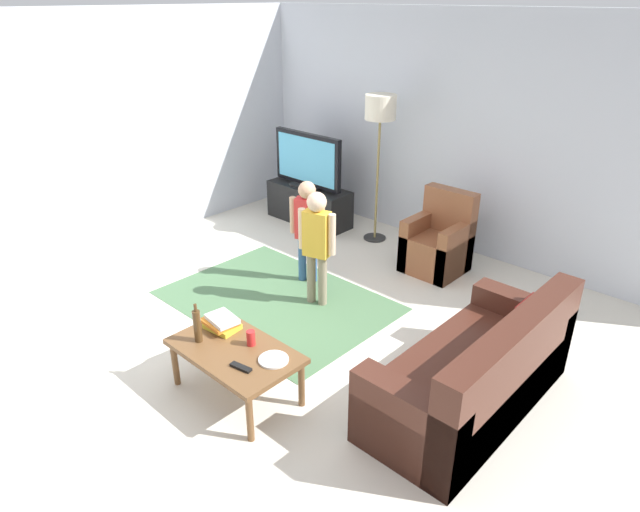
{
  "coord_description": "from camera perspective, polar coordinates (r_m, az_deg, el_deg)",
  "views": [
    {
      "loc": [
        3.11,
        -2.71,
        2.81
      ],
      "look_at": [
        0.0,
        0.6,
        0.65
      ],
      "focal_mm": 31.03,
      "sensor_mm": 36.0,
      "label": 1
    }
  ],
  "objects": [
    {
      "name": "ground",
      "position": [
        5.0,
        -4.77,
        -8.92
      ],
      "size": [
        7.8,
        7.8,
        0.0
      ],
      "primitive_type": "plane",
      "color": "beige"
    },
    {
      "name": "wall_back",
      "position": [
        6.67,
        14.58,
        11.98
      ],
      "size": [
        6.0,
        0.12,
        2.7
      ],
      "primitive_type": "cube",
      "color": "silver",
      "rests_on": "ground"
    },
    {
      "name": "wall_left",
      "position": [
        6.84,
        -22.77,
        11.18
      ],
      "size": [
        0.12,
        6.0,
        2.7
      ],
      "primitive_type": "cube",
      "color": "silver",
      "rests_on": "ground"
    },
    {
      "name": "area_rug",
      "position": [
        5.63,
        -4.43,
        -4.58
      ],
      "size": [
        2.2,
        1.6,
        0.01
      ],
      "primitive_type": "cube",
      "color": "#4C724C",
      "rests_on": "ground"
    },
    {
      "name": "tv_stand",
      "position": [
        7.47,
        -1.13,
        5.33
      ],
      "size": [
        1.2,
        0.44,
        0.5
      ],
      "color": "black",
      "rests_on": "ground"
    },
    {
      "name": "tv",
      "position": [
        7.27,
        -1.29,
        9.77
      ],
      "size": [
        1.1,
        0.28,
        0.71
      ],
      "color": "black",
      "rests_on": "tv_stand"
    },
    {
      "name": "couch",
      "position": [
        4.27,
        16.15,
        -11.93
      ],
      "size": [
        0.8,
        1.8,
        0.86
      ],
      "color": "#472319",
      "rests_on": "ground"
    },
    {
      "name": "armchair",
      "position": [
        6.26,
        12.18,
        1.17
      ],
      "size": [
        0.6,
        0.6,
        0.9
      ],
      "color": "brown",
      "rests_on": "ground"
    },
    {
      "name": "floor_lamp",
      "position": [
        6.59,
        6.24,
        14.21
      ],
      "size": [
        0.36,
        0.36,
        1.78
      ],
      "color": "#262626",
      "rests_on": "ground"
    },
    {
      "name": "child_near_tv",
      "position": [
        5.72,
        -1.32,
        3.45
      ],
      "size": [
        0.34,
        0.23,
        1.12
      ],
      "color": "#33598C",
      "rests_on": "ground"
    },
    {
      "name": "child_center",
      "position": [
        5.26,
        -0.33,
        1.8
      ],
      "size": [
        0.38,
        0.2,
        1.17
      ],
      "color": "gray",
      "rests_on": "ground"
    },
    {
      "name": "coffee_table",
      "position": [
        4.25,
        -8.75,
        -9.98
      ],
      "size": [
        1.0,
        0.6,
        0.42
      ],
      "color": "brown",
      "rests_on": "ground"
    },
    {
      "name": "book_stack",
      "position": [
        4.45,
        -10.11,
        -6.78
      ],
      "size": [
        0.3,
        0.23,
        0.1
      ],
      "color": "yellow",
      "rests_on": "coffee_table"
    },
    {
      "name": "bottle",
      "position": [
        4.28,
        -12.54,
        -7.02
      ],
      "size": [
        0.06,
        0.06,
        0.32
      ],
      "color": "#4C3319",
      "rests_on": "coffee_table"
    },
    {
      "name": "tv_remote",
      "position": [
        4.01,
        -8.16,
        -11.29
      ],
      "size": [
        0.18,
        0.08,
        0.02
      ],
      "primitive_type": "cube",
      "rotation": [
        0.0,
        0.0,
        0.19
      ],
      "color": "black",
      "rests_on": "coffee_table"
    },
    {
      "name": "soda_can",
      "position": [
        4.21,
        -7.14,
        -8.39
      ],
      "size": [
        0.07,
        0.07,
        0.12
      ],
      "primitive_type": "cylinder",
      "color": "red",
      "rests_on": "coffee_table"
    },
    {
      "name": "plate",
      "position": [
        4.06,
        -4.81,
        -10.6
      ],
      "size": [
        0.22,
        0.22,
        0.02
      ],
      "color": "white",
      "rests_on": "coffee_table"
    }
  ]
}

